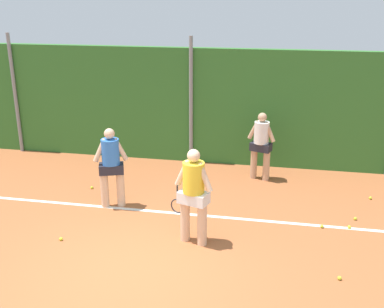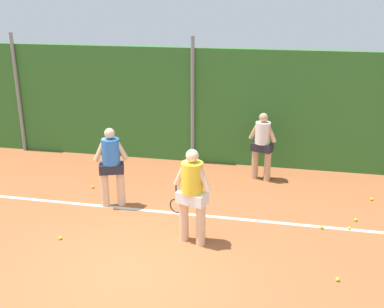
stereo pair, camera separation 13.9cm
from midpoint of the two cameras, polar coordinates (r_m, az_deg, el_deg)
ground_plane at (r=9.39m, az=-4.96°, el=-8.66°), size 26.98×26.98×0.00m
hedge_fence_backdrop at (r=12.41m, az=-0.29°, el=5.94°), size 17.54×0.25×3.07m
fence_post_left at (r=14.09m, az=-21.22°, el=6.90°), size 0.10×0.10×3.38m
fence_post_center at (r=12.21m, az=-0.46°, el=6.47°), size 0.10×0.10×3.38m
court_baseline_paint at (r=9.88m, az=-4.06°, el=-7.13°), size 12.82×0.10×0.01m
player_foreground_near at (r=8.31m, az=-0.32°, el=-4.66°), size 0.82×0.46×1.82m
player_midcourt at (r=9.91m, az=-10.33°, el=-1.15°), size 0.70×0.45×1.75m
player_backcourt_far at (r=11.35m, az=8.16°, el=1.41°), size 0.68×0.43×1.69m
tennis_ball_0 at (r=9.69m, az=18.40°, el=-8.53°), size 0.07×0.07×0.07m
tennis_ball_1 at (r=9.56m, az=15.31°, el=-8.59°), size 0.07×0.07×0.07m
tennis_ball_2 at (r=8.06m, az=17.23°, el=-14.39°), size 0.07×0.07×0.07m
tennis_ball_4 at (r=11.24m, az=-12.58°, el=-4.05°), size 0.07×0.07×0.07m
tennis_ball_5 at (r=10.07m, az=19.09°, el=-7.53°), size 0.07×0.07×0.07m
tennis_ball_6 at (r=9.15m, az=-16.27°, el=-10.01°), size 0.07×0.07×0.07m
tennis_ball_7 at (r=11.15m, az=20.78°, el=-5.08°), size 0.07×0.07×0.07m
tennis_ball_8 at (r=10.04m, az=0.47°, el=-6.45°), size 0.07×0.07×0.07m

